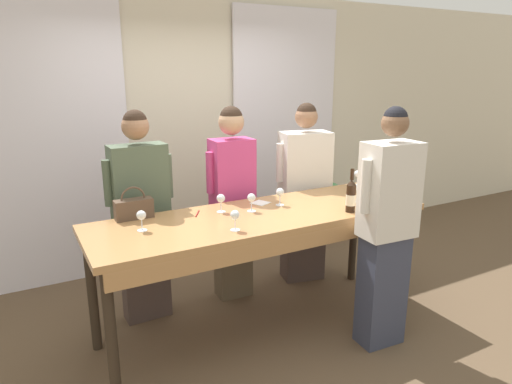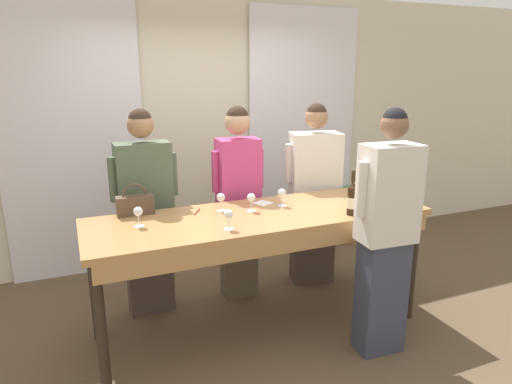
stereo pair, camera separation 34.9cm
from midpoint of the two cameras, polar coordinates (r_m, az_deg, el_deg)
name	(u,v)px [view 1 (the left image)]	position (r m, az deg, el deg)	size (l,w,h in m)	color
ground_plane	(261,327)	(3.87, -2.08, -16.54)	(18.00, 18.00, 0.00)	brown
wall_back	(182,131)	(4.92, -11.28, 7.52)	(12.00, 0.06, 2.80)	beige
curtain_panel_left	(55,146)	(4.65, -25.80, 5.16)	(1.33, 0.03, 2.69)	white
curtain_panel_right	(285,129)	(5.37, 1.82, 7.83)	(1.33, 0.03, 2.69)	white
tasting_bar	(263,227)	(3.47, -2.02, -4.39)	(2.59, 0.82, 0.97)	#B27F4C
wine_bottle	(351,196)	(3.51, 9.03, -0.55)	(0.07, 0.07, 0.34)	black
handbag	(134,208)	(3.49, -17.84, -1.94)	(0.27, 0.10, 0.24)	brown
wine_glass_front_left	(141,216)	(3.21, -17.20, -2.96)	(0.07, 0.07, 0.14)	white
wine_glass_front_mid	(221,199)	(3.49, -7.28, -0.94)	(0.07, 0.07, 0.14)	white
wine_glass_front_right	(377,192)	(3.74, 12.32, -0.06)	(0.07, 0.07, 0.14)	white
wine_glass_center_left	(235,216)	(3.09, -5.88, -3.05)	(0.07, 0.07, 0.14)	white
wine_glass_center_mid	(358,175)	(4.33, 10.35, 2.12)	(0.07, 0.07, 0.14)	white
wine_glass_center_right	(251,199)	(3.48, -3.44, -0.86)	(0.07, 0.07, 0.14)	white
wine_glass_back_left	(280,193)	(3.63, 0.28, -0.16)	(0.07, 0.07, 0.14)	white
wine_glass_back_mid	(359,190)	(3.80, 10.23, 0.27)	(0.07, 0.07, 0.14)	white
napkin	(260,203)	(3.72, -2.13, -1.41)	(0.17, 0.17, 0.00)	white
pen	(197,214)	(3.50, -10.19, -2.71)	(0.08, 0.13, 0.01)	maroon
guest_olive_jacket	(141,215)	(3.80, -16.71, -2.79)	(0.55, 0.22, 1.74)	#473833
guest_pink_top	(232,200)	(4.02, -5.46, -1.04)	(0.47, 0.25, 1.73)	brown
guest_cream_sweater	(304,193)	(4.38, 3.79, -0.20)	(0.57, 0.37, 1.73)	#473833
host_pouring	(387,229)	(3.38, 13.21, -4.58)	(0.50, 0.27, 1.79)	#383D51
potted_plant	(330,210)	(5.62, 7.55, -2.33)	(0.31, 0.31, 0.70)	#935B3D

